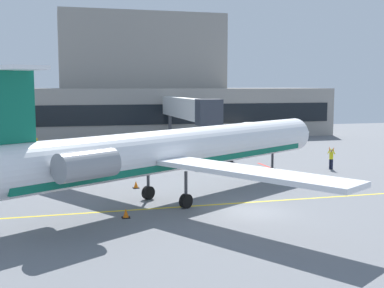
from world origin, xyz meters
The scene contains 11 objects.
ground centered at (0.00, 0.00, -0.05)m, with size 120.00×120.00×0.11m.
terminal_building centered at (0.51, 47.81, 6.48)m, with size 59.09×14.98×18.40m.
jet_bridge_west centered at (3.64, 29.08, 4.83)m, with size 2.40×20.34×6.21m.
regional_jet centered at (-3.86, 3.83, 3.38)m, with size 29.65×23.93×8.49m.
baggage_tug centered at (3.42, 19.21, 0.90)m, with size 4.27×2.80×1.93m.
pushback_tractor centered at (-14.94, 29.28, 0.85)m, with size 4.14×3.70×1.81m.
fuel_tank centered at (14.47, 32.78, 1.58)m, with size 6.97×2.56×2.86m.
marshaller centered at (12.74, 12.47, 1.02)m, with size 0.44×0.78×2.00m.
safety_cone_alpha centered at (-7.56, 0.58, 0.25)m, with size 0.47×0.47×0.55m.
safety_cone_charlie centered at (-5.70, 8.76, 0.25)m, with size 0.47×0.47×0.55m.
safety_cone_delta centered at (3.32, 11.82, 0.25)m, with size 0.47×0.47×0.55m.
Camera 1 is at (-11.28, -27.49, 7.58)m, focal length 46.77 mm.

